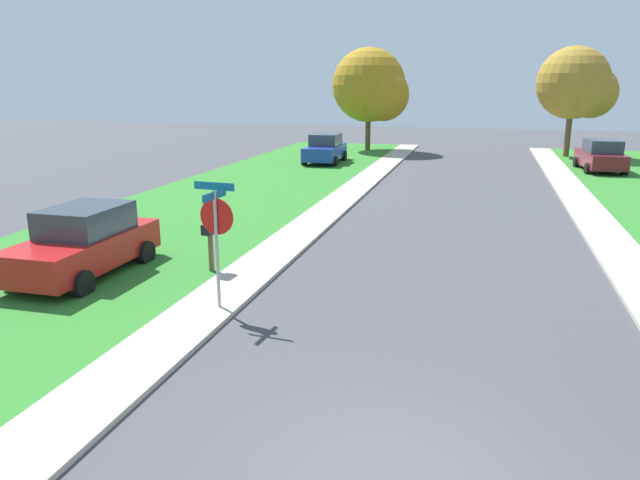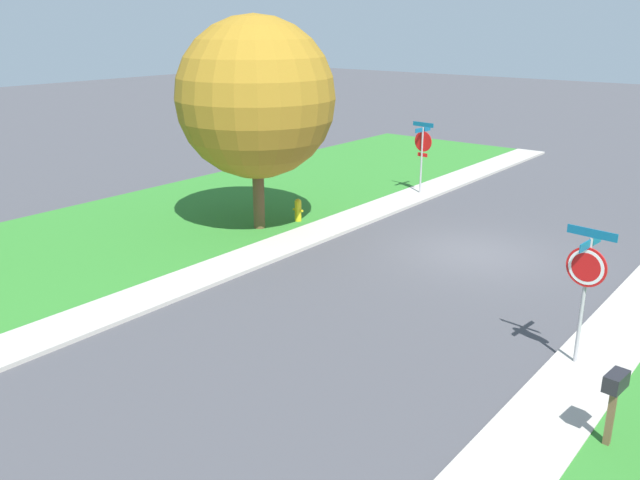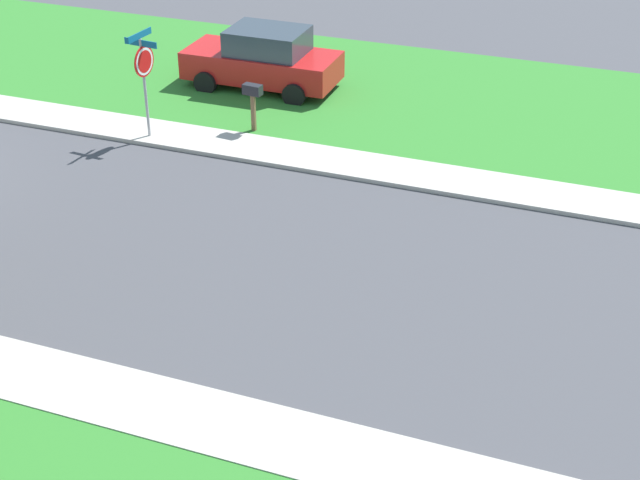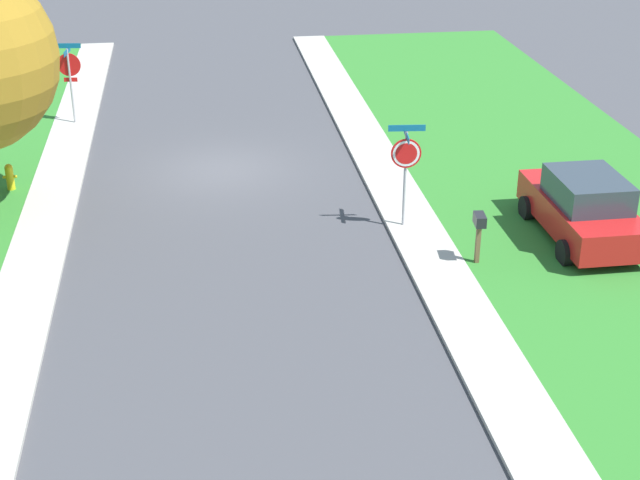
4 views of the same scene
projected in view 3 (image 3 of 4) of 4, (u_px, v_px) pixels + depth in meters
The scene contains 6 objects.
sidewalk_east at pixel (272, 438), 14.10m from camera, with size 1.40×56.00×0.10m, color #ADA89E.
sidewalk_west at pixel (431, 177), 21.71m from camera, with size 1.40×56.00×0.10m, color #ADA89E.
lawn_west at pixel (475, 105), 25.51m from camera, with size 8.00×56.00×0.08m, color #2D7528.
stop_sign_far_corner at pixel (144, 68), 22.71m from camera, with size 0.92×0.92×2.77m.
car_red_behind_trees at pixel (263, 59), 26.24m from camera, with size 2.05×4.30×1.76m.
mailbox at pixel (253, 96), 23.48m from camera, with size 0.29×0.50×1.31m.
Camera 3 is at (14.45, 16.41, 9.74)m, focal length 52.77 mm.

